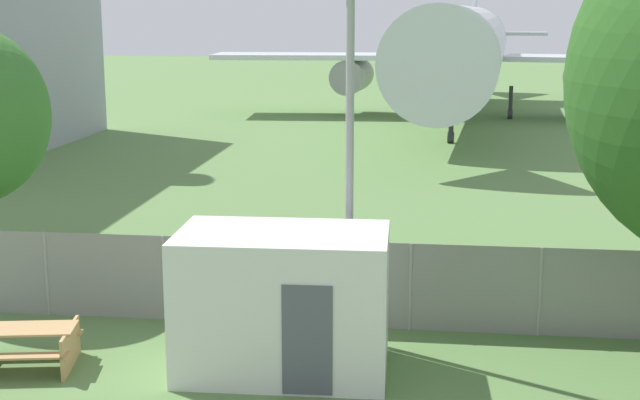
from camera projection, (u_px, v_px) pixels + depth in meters
The scene contains 5 objects.
perimeter_fence at pixel (164, 278), 18.45m from camera, with size 56.07×0.07×1.81m.
airplane at pixel (464, 47), 52.17m from camera, with size 31.16×39.83×13.65m.
portable_cabin at pixel (283, 302), 15.75m from camera, with size 3.74×2.32×2.55m.
picnic_bench_near_cabin at pixel (20, 343), 16.01m from camera, with size 2.19×1.73×0.76m.
light_mast at pixel (350, 120), 16.66m from camera, with size 0.44×0.44×6.97m.
Camera 1 is at (5.37, -6.54, 6.31)m, focal length 50.00 mm.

